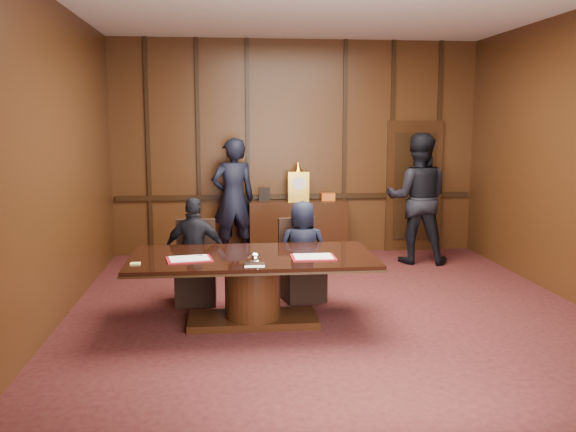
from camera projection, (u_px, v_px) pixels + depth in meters
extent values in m
plane|color=black|center=(332.00, 317.00, 6.87)|extent=(7.00, 7.00, 0.00)
cube|color=black|center=(296.00, 148.00, 10.05)|extent=(6.00, 0.04, 3.50)
cube|color=black|center=(453.00, 204.00, 3.16)|extent=(6.00, 0.04, 3.50)
cube|color=black|center=(48.00, 163.00, 6.30)|extent=(0.04, 7.00, 3.50)
cube|color=black|center=(296.00, 196.00, 10.14)|extent=(5.90, 0.05, 0.08)
cube|color=black|center=(414.00, 186.00, 10.31)|extent=(0.95, 0.06, 2.20)
sphere|color=gold|center=(393.00, 190.00, 10.21)|extent=(0.08, 0.08, 0.08)
cube|color=black|center=(298.00, 228.00, 10.01)|extent=(1.60, 0.45, 0.90)
cube|color=black|center=(256.00, 254.00, 10.00)|extent=(0.12, 0.40, 0.06)
cube|color=black|center=(340.00, 252.00, 10.14)|extent=(0.12, 0.40, 0.06)
cube|color=gold|center=(298.00, 186.00, 9.90)|extent=(0.34, 0.18, 0.48)
cylinder|color=white|center=(299.00, 183.00, 9.80)|extent=(0.22, 0.03, 0.22)
cone|color=gold|center=(298.00, 167.00, 9.85)|extent=(0.14, 0.14, 0.16)
cube|color=black|center=(264.00, 194.00, 9.89)|extent=(0.18, 0.04, 0.22)
cube|color=#D55519|center=(328.00, 197.00, 10.00)|extent=(0.22, 0.12, 0.12)
cube|color=black|center=(253.00, 320.00, 6.64)|extent=(1.40, 0.60, 0.08)
cylinder|color=black|center=(253.00, 289.00, 6.59)|extent=(0.60, 0.60, 0.62)
cube|color=black|center=(252.00, 260.00, 6.54)|extent=(2.62, 1.32, 0.02)
cube|color=black|center=(252.00, 258.00, 6.54)|extent=(2.60, 1.30, 0.06)
cube|color=maroon|center=(189.00, 259.00, 6.31)|extent=(0.51, 0.40, 0.01)
cube|color=white|center=(189.00, 258.00, 6.31)|extent=(0.44, 0.34, 0.01)
cube|color=maroon|center=(313.00, 257.00, 6.41)|extent=(0.46, 0.33, 0.01)
cube|color=white|center=(313.00, 256.00, 6.41)|extent=(0.40, 0.28, 0.01)
cube|color=white|center=(254.00, 264.00, 6.09)|extent=(0.20, 0.14, 0.01)
ellipsoid|color=white|center=(254.00, 259.00, 6.08)|extent=(0.13, 0.13, 0.10)
cube|color=#ECE073|center=(135.00, 263.00, 6.12)|extent=(0.10, 0.08, 0.01)
cube|color=black|center=(196.00, 284.00, 7.38)|extent=(0.48, 0.48, 0.46)
cube|color=black|center=(196.00, 241.00, 7.51)|extent=(0.48, 0.06, 0.55)
cylinder|color=black|center=(178.00, 298.00, 7.18)|extent=(0.04, 0.04, 0.23)
cylinder|color=black|center=(213.00, 288.00, 7.62)|extent=(0.04, 0.04, 0.23)
cube|color=black|center=(302.00, 281.00, 7.52)|extent=(0.57, 0.57, 0.46)
cube|color=black|center=(297.00, 239.00, 7.64)|extent=(0.48, 0.16, 0.55)
cylinder|color=black|center=(288.00, 295.00, 7.32)|extent=(0.04, 0.04, 0.23)
cylinder|color=black|center=(316.00, 285.00, 7.75)|extent=(0.04, 0.04, 0.23)
imported|color=black|center=(195.00, 251.00, 7.27)|extent=(0.80, 0.42, 1.29)
imported|color=black|center=(303.00, 251.00, 7.41)|extent=(0.62, 0.41, 1.24)
imported|color=black|center=(233.00, 199.00, 9.67)|extent=(0.79, 0.60, 1.93)
imported|color=black|center=(417.00, 199.00, 9.41)|extent=(1.15, 1.00, 2.01)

